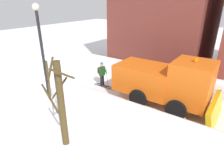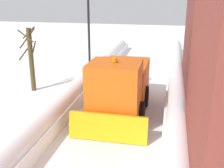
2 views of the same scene
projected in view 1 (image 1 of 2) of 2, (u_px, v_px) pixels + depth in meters
name	position (u px, v px, depth m)	size (l,w,h in m)	color
ground_plane	(196.00, 114.00, 10.60)	(80.00, 80.00, 0.00)	white
snowbank_left	(208.00, 87.00, 12.36)	(1.10, 36.00, 1.27)	white
snowbank_right	(182.00, 132.00, 8.39)	(1.10, 36.00, 1.09)	white
building_brick_near	(169.00, 9.00, 16.38)	(8.16, 7.33, 10.05)	brown
plow_truck	(166.00, 82.00, 10.98)	(3.20, 5.98, 3.12)	orange
skier	(102.00, 73.00, 13.64)	(0.62, 1.80, 1.81)	black
traffic_light_pole	(135.00, 36.00, 15.08)	(0.28, 0.42, 4.50)	black
street_lamp	(41.00, 43.00, 10.97)	(0.40, 0.40, 5.63)	black
bare_tree_near	(61.00, 103.00, 7.63)	(1.07, 1.18, 3.83)	#4D3D1F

